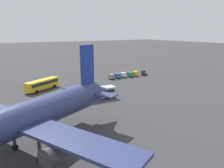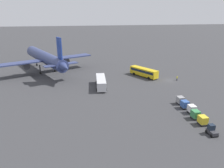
{
  "view_description": "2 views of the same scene",
  "coord_description": "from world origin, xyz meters",
  "px_view_note": "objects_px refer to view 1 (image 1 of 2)",
  "views": [
    {
      "loc": [
        22.65,
        75.3,
        18.01
      ],
      "look_at": [
        -9.21,
        23.86,
        3.28
      ],
      "focal_mm": 35.0,
      "sensor_mm": 36.0,
      "label": 1
    },
    {
      "loc": [
        -70.11,
        33.3,
        24.02
      ],
      "look_at": [
        -9.39,
        22.56,
        3.11
      ],
      "focal_mm": 35.0,
      "sensor_mm": 36.0,
      "label": 2
    }
  ],
  "objects_px": {
    "shuttle_bus_near": "(42,84)",
    "baggage_tug": "(144,73)",
    "cargo_cart_white": "(123,75)",
    "cargo_cart_green": "(130,74)",
    "cargo_cart_grey": "(111,76)",
    "shuttle_bus_far": "(95,93)",
    "airplane": "(15,122)",
    "worker_person": "(54,79)",
    "cargo_cart_blue": "(118,76)",
    "cargo_cart_yellow": "(136,73)"
  },
  "relations": [
    {
      "from": "cargo_cart_green",
      "to": "airplane",
      "type": "bearing_deg",
      "value": 38.64
    },
    {
      "from": "cargo_cart_white",
      "to": "airplane",
      "type": "bearing_deg",
      "value": 40.86
    },
    {
      "from": "baggage_tug",
      "to": "cargo_cart_blue",
      "type": "distance_m",
      "value": 12.51
    },
    {
      "from": "baggage_tug",
      "to": "cargo_cart_green",
      "type": "relative_size",
      "value": 1.17
    },
    {
      "from": "shuttle_bus_far",
      "to": "cargo_cart_yellow",
      "type": "xyz_separation_m",
      "value": [
        -28.5,
        -18.88,
        -0.72
      ]
    },
    {
      "from": "shuttle_bus_near",
      "to": "worker_person",
      "type": "relative_size",
      "value": 6.78
    },
    {
      "from": "worker_person",
      "to": "shuttle_bus_near",
      "type": "bearing_deg",
      "value": 56.09
    },
    {
      "from": "shuttle_bus_near",
      "to": "cargo_cart_yellow",
      "type": "xyz_separation_m",
      "value": [
        -37.77,
        -1.33,
        -0.74
      ]
    },
    {
      "from": "cargo_cart_green",
      "to": "cargo_cart_blue",
      "type": "height_order",
      "value": "same"
    },
    {
      "from": "baggage_tug",
      "to": "cargo_cart_white",
      "type": "height_order",
      "value": "baggage_tug"
    },
    {
      "from": "shuttle_bus_far",
      "to": "cargo_cart_blue",
      "type": "distance_m",
      "value": 27.62
    },
    {
      "from": "cargo_cart_green",
      "to": "cargo_cart_blue",
      "type": "relative_size",
      "value": 1.0
    },
    {
      "from": "airplane",
      "to": "cargo_cart_grey",
      "type": "height_order",
      "value": "airplane"
    },
    {
      "from": "shuttle_bus_near",
      "to": "cargo_cart_green",
      "type": "bearing_deg",
      "value": 151.84
    },
    {
      "from": "cargo_cart_green",
      "to": "cargo_cart_white",
      "type": "relative_size",
      "value": 1.0
    },
    {
      "from": "airplane",
      "to": "cargo_cart_white",
      "type": "bearing_deg",
      "value": -164.08
    },
    {
      "from": "cargo_cart_green",
      "to": "cargo_cart_white",
      "type": "height_order",
      "value": "same"
    },
    {
      "from": "worker_person",
      "to": "cargo_cart_blue",
      "type": "distance_m",
      "value": 23.98
    },
    {
      "from": "worker_person",
      "to": "cargo_cart_green",
      "type": "height_order",
      "value": "cargo_cart_green"
    },
    {
      "from": "shuttle_bus_far",
      "to": "worker_person",
      "type": "relative_size",
      "value": 6.78
    },
    {
      "from": "cargo_cart_yellow",
      "to": "shuttle_bus_far",
      "type": "bearing_deg",
      "value": 33.52
    },
    {
      "from": "shuttle_bus_far",
      "to": "shuttle_bus_near",
      "type": "bearing_deg",
      "value": -57.49
    },
    {
      "from": "shuttle_bus_far",
      "to": "cargo_cart_green",
      "type": "xyz_separation_m",
      "value": [
        -25.65,
        -18.77,
        -0.72
      ]
    },
    {
      "from": "cargo_cart_green",
      "to": "shuttle_bus_near",
      "type": "bearing_deg",
      "value": 2.01
    },
    {
      "from": "shuttle_bus_near",
      "to": "baggage_tug",
      "type": "height_order",
      "value": "shuttle_bus_near"
    },
    {
      "from": "cargo_cart_white",
      "to": "cargo_cart_blue",
      "type": "bearing_deg",
      "value": 7.42
    },
    {
      "from": "airplane",
      "to": "cargo_cart_yellow",
      "type": "xyz_separation_m",
      "value": [
        -50.73,
        -38.39,
        -4.65
      ]
    },
    {
      "from": "airplane",
      "to": "shuttle_bus_near",
      "type": "relative_size",
      "value": 3.54
    },
    {
      "from": "shuttle_bus_near",
      "to": "cargo_cart_green",
      "type": "xyz_separation_m",
      "value": [
        -34.92,
        -1.22,
        -0.74
      ]
    },
    {
      "from": "shuttle_bus_far",
      "to": "cargo_cart_green",
      "type": "relative_size",
      "value": 5.73
    },
    {
      "from": "shuttle_bus_near",
      "to": "baggage_tug",
      "type": "bearing_deg",
      "value": 151.09
    },
    {
      "from": "worker_person",
      "to": "baggage_tug",
      "type": "bearing_deg",
      "value": 165.0
    },
    {
      "from": "shuttle_bus_near",
      "to": "cargo_cart_white",
      "type": "height_order",
      "value": "shuttle_bus_near"
    },
    {
      "from": "shuttle_bus_near",
      "to": "cargo_cart_grey",
      "type": "xyz_separation_m",
      "value": [
        -26.38,
        -1.75,
        -0.74
      ]
    },
    {
      "from": "baggage_tug",
      "to": "cargo_cart_grey",
      "type": "height_order",
      "value": "baggage_tug"
    },
    {
      "from": "cargo_cart_grey",
      "to": "cargo_cart_green",
      "type": "bearing_deg",
      "value": 176.5
    },
    {
      "from": "cargo_cart_yellow",
      "to": "shuttle_bus_near",
      "type": "bearing_deg",
      "value": 2.01
    },
    {
      "from": "shuttle_bus_near",
      "to": "cargo_cart_white",
      "type": "xyz_separation_m",
      "value": [
        -32.08,
        -1.9,
        -0.74
      ]
    },
    {
      "from": "shuttle_bus_near",
      "to": "baggage_tug",
      "type": "xyz_separation_m",
      "value": [
        -41.72,
        -0.92,
        -0.99
      ]
    },
    {
      "from": "shuttle_bus_near",
      "to": "shuttle_bus_far",
      "type": "bearing_deg",
      "value": 87.69
    },
    {
      "from": "cargo_cart_grey",
      "to": "baggage_tug",
      "type": "bearing_deg",
      "value": 176.91
    },
    {
      "from": "baggage_tug",
      "to": "cargo_cart_grey",
      "type": "bearing_deg",
      "value": -3.95
    },
    {
      "from": "airplane",
      "to": "worker_person",
      "type": "height_order",
      "value": "airplane"
    },
    {
      "from": "shuttle_bus_near",
      "to": "shuttle_bus_far",
      "type": "xyz_separation_m",
      "value": [
        -9.27,
        17.55,
        -0.02
      ]
    },
    {
      "from": "worker_person",
      "to": "cargo_cart_blue",
      "type": "bearing_deg",
      "value": 158.67
    },
    {
      "from": "shuttle_bus_far",
      "to": "cargo_cart_green",
      "type": "height_order",
      "value": "shuttle_bus_far"
    },
    {
      "from": "cargo_cart_white",
      "to": "cargo_cart_green",
      "type": "bearing_deg",
      "value": 166.63
    },
    {
      "from": "baggage_tug",
      "to": "cargo_cart_white",
      "type": "relative_size",
      "value": 1.17
    },
    {
      "from": "baggage_tug",
      "to": "cargo_cart_white",
      "type": "distance_m",
      "value": 9.7
    },
    {
      "from": "shuttle_bus_near",
      "to": "cargo_cart_white",
      "type": "relative_size",
      "value": 5.72
    }
  ]
}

